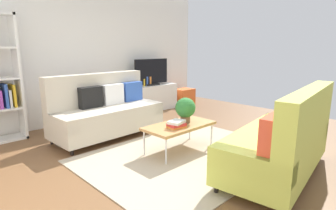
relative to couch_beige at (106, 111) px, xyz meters
name	(u,v)px	position (x,y,z in m)	size (l,w,h in m)	color
ground_plane	(180,153)	(0.33, -1.50, -0.45)	(7.68, 7.68, 0.00)	brown
wall_far	(84,52)	(0.33, 1.30, 1.00)	(6.40, 0.12, 2.90)	white
area_rug	(187,155)	(0.34, -1.62, -0.45)	(2.90, 2.20, 0.01)	tan
couch_beige	(106,111)	(0.00, 0.00, 0.00)	(1.93, 0.91, 1.10)	beige
couch_green	(282,141)	(0.69, -2.84, -0.01)	(1.99, 1.09, 1.10)	#C1CC51
coffee_table	(179,126)	(0.39, -1.42, -0.06)	(1.10, 0.56, 0.42)	#B7844C
tv_console	(151,98)	(1.89, 0.96, -0.13)	(1.40, 0.44, 0.64)	silver
tv	(152,72)	(1.89, 0.94, 0.50)	(1.00, 0.20, 0.64)	black
storage_trunk	(184,97)	(2.99, 0.86, -0.23)	(0.52, 0.40, 0.44)	orange
potted_plant	(185,109)	(0.53, -1.42, 0.19)	(0.31, 0.31, 0.39)	brown
table_book_0	(177,127)	(0.24, -1.51, -0.02)	(0.24, 0.18, 0.03)	orange
table_book_1	(177,125)	(0.24, -1.51, 0.01)	(0.24, 0.18, 0.04)	red
table_book_2	(177,122)	(0.24, -1.51, 0.05)	(0.24, 0.18, 0.04)	silver
vase_0	(131,83)	(1.31, 1.01, 0.28)	(0.09, 0.09, 0.18)	silver
vase_1	(136,82)	(1.46, 1.01, 0.29)	(0.11, 0.11, 0.20)	#33B29E
bottle_0	(144,83)	(1.63, 0.92, 0.28)	(0.04, 0.04, 0.18)	gold
bottle_1	(147,81)	(1.73, 0.92, 0.30)	(0.05, 0.05, 0.22)	#3359B2
bottle_2	(150,81)	(1.83, 0.92, 0.30)	(0.05, 0.05, 0.22)	orange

